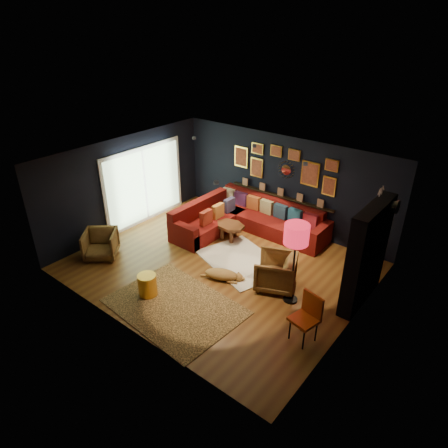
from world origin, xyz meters
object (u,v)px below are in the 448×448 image
Objects in this scene: sectional at (243,220)px; dog at (221,273)px; gold_stool at (148,285)px; armchair_right at (276,270)px; floor_lamp at (296,237)px; armchair_left at (101,243)px; orange_chair at (308,314)px; coffee_table at (230,227)px; pouf at (217,222)px.

sectional is 2.40m from dog.
sectional is 3.62m from gold_stool.
gold_stool is at bearing -68.09° from armchair_right.
gold_stool is 0.28× the size of floor_lamp.
dog is (2.93, 1.12, -0.21)m from armchair_left.
orange_chair is 1.48m from floor_lamp.
coffee_table is 1.91× the size of pouf.
armchair_right is 0.90× the size of orange_chair.
armchair_right is at bearing 158.77° from floor_lamp.
armchair_right is 1.24m from dog.
pouf is at bearing -155.77° from sectional.
sectional is at bearing 19.12° from armchair_left.
armchair_right is 2.78m from gold_stool.
armchair_right is 0.81× the size of dog.
orange_chair is at bearing -29.96° from pouf.
sectional is at bearing 144.48° from floor_lamp.
sectional is at bearing 155.09° from orange_chair.
gold_stool is at bearing -76.40° from pouf.
sectional is 7.39× the size of pouf.
armchair_right is (2.07, -1.05, 0.07)m from coffee_table.
orange_chair is (3.37, -2.04, 0.20)m from coffee_table.
sectional is 6.81× the size of gold_stool.
orange_chair reaches higher than gold_stool.
sectional is at bearing 90.82° from dog.
floor_lamp reaches higher than armchair_left.
orange_chair is (3.38, -2.65, 0.24)m from sectional.
sectional is 1.88× the size of floor_lamp.
gold_stool is at bearing -88.09° from coffee_table.
gold_stool is (2.05, -0.31, -0.14)m from armchair_left.
floor_lamp is at bearing -35.52° from sectional.
floor_lamp reaches higher than pouf.
pouf is 0.54× the size of armchair_right.
dog is at bearing -177.85° from orange_chair.
dog is at bearing 58.49° from gold_stool.
orange_chair is 0.53× the size of floor_lamp.
sectional is 3.83m from armchair_left.
floor_lamp is at bearing 147.62° from orange_chair.
armchair_left is at bearing 177.33° from dog.
sectional is 4.37× the size of armchair_left.
armchair_right reaches higher than gold_stool.
dog is (1.68, -1.88, 0.00)m from pouf.
pouf is (-0.69, -0.31, -0.14)m from sectional.
sectional is 3.42m from floor_lamp.
gold_stool is 0.48× the size of dog.
floor_lamp is (-0.78, 0.79, 0.97)m from orange_chair.
coffee_table is 0.92× the size of orange_chair.
sectional reaches higher than coffee_table.
armchair_right reaches higher than coffee_table.
coffee_table is (0.01, -0.61, 0.04)m from sectional.
gold_stool is (0.11, -3.62, -0.07)m from sectional.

